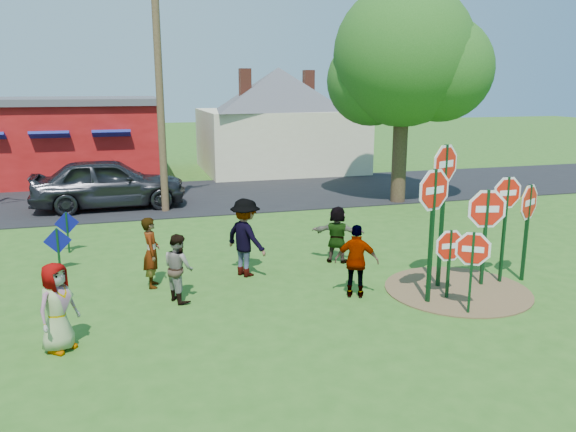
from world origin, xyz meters
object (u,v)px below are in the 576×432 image
at_px(person_a, 57,307).
at_px(stop_sign_a, 472,255).
at_px(stop_sign_c, 506,205).
at_px(utility_pole, 159,86).
at_px(suv, 109,183).
at_px(stop_sign_b, 444,179).
at_px(leafy_tree, 407,63).
at_px(stop_sign_d, 528,209).
at_px(person_b, 151,252).

bearing_deg(person_a, stop_sign_a, -52.77).
relative_size(stop_sign_c, utility_pole, 0.31).
bearing_deg(utility_pole, suv, 150.15).
xyz_separation_m(suv, utility_pole, (1.92, -1.10, 3.48)).
relative_size(stop_sign_c, suv, 0.48).
bearing_deg(utility_pole, stop_sign_c, -54.81).
height_order(stop_sign_a, utility_pole, utility_pole).
bearing_deg(stop_sign_c, utility_pole, 123.47).
bearing_deg(stop_sign_b, leafy_tree, 43.44).
relative_size(suv, utility_pole, 0.65).
xyz_separation_m(stop_sign_b, leafy_tree, (3.62, 8.90, 2.79)).
bearing_deg(stop_sign_c, stop_sign_a, -143.28).
bearing_deg(suv, leafy_tree, -101.23).
height_order(stop_sign_a, stop_sign_d, stop_sign_d).
height_order(stop_sign_a, stop_sign_c, stop_sign_c).
bearing_deg(person_a, stop_sign_d, -43.84).
bearing_deg(stop_sign_c, person_a, -176.72).
relative_size(stop_sign_b, utility_pole, 0.40).
bearing_deg(stop_sign_d, utility_pole, 99.37).
distance_m(stop_sign_a, utility_pole, 12.75).
xyz_separation_m(stop_sign_b, stop_sign_d, (2.15, -0.13, -0.77)).
relative_size(stop_sign_b, stop_sign_d, 1.39).
relative_size(person_b, utility_pole, 0.19).
bearing_deg(person_a, leafy_tree, -8.05).
distance_m(suv, leafy_tree, 11.89).
xyz_separation_m(stop_sign_a, stop_sign_b, (0.22, 1.53, 1.26)).
relative_size(stop_sign_d, leafy_tree, 0.30).
distance_m(stop_sign_a, leafy_tree, 11.82).
xyz_separation_m(stop_sign_c, utility_pole, (-6.92, 9.81, 2.60)).
xyz_separation_m(stop_sign_b, suv, (-7.30, 10.78, -1.51)).
bearing_deg(leafy_tree, stop_sign_b, -112.17).
height_order(stop_sign_b, suv, stop_sign_b).
distance_m(stop_sign_d, utility_pole, 12.66).
distance_m(stop_sign_d, suv, 14.45).
relative_size(person_a, utility_pole, 0.19).
height_order(stop_sign_a, stop_sign_b, stop_sign_b).
xyz_separation_m(stop_sign_a, leafy_tree, (3.84, 10.42, 4.04)).
distance_m(stop_sign_a, stop_sign_c, 2.32).
bearing_deg(person_b, stop_sign_d, -99.30).
bearing_deg(stop_sign_b, stop_sign_c, -29.39).
xyz_separation_m(stop_sign_a, person_a, (-7.70, 0.57, -0.43)).
distance_m(person_b, leafy_tree, 12.91).
bearing_deg(stop_sign_a, person_a, -151.32).
height_order(stop_sign_b, leafy_tree, leafy_tree).
bearing_deg(stop_sign_a, person_b, -176.38).
distance_m(stop_sign_b, leafy_tree, 10.00).
relative_size(person_b, leafy_tree, 0.20).
xyz_separation_m(stop_sign_a, suv, (-7.08, 12.30, -0.25)).
distance_m(stop_sign_b, person_a, 8.15).
bearing_deg(utility_pole, stop_sign_d, -52.49).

